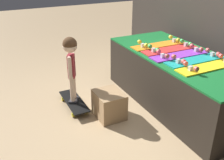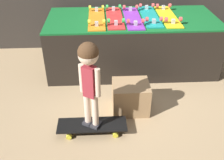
% 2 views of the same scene
% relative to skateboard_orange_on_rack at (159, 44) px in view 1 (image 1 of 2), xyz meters
% --- Properties ---
extents(ground_plane, '(16.00, 16.00, 0.00)m').
position_rel_skateboard_orange_on_rack_xyz_m(ground_plane, '(0.45, -0.54, -0.70)').
color(ground_plane, tan).
extents(display_rack, '(2.13, 0.93, 0.69)m').
position_rel_skateboard_orange_on_rack_xyz_m(display_rack, '(0.45, 0.03, -0.36)').
color(display_rack, black).
rests_on(display_rack, ground_plane).
extents(skateboard_orange_on_rack, '(0.20, 0.79, 0.09)m').
position_rel_skateboard_orange_on_rack_xyz_m(skateboard_orange_on_rack, '(0.00, 0.00, 0.00)').
color(skateboard_orange_on_rack, orange).
rests_on(skateboard_orange_on_rack, display_rack).
extents(skateboard_red_on_rack, '(0.20, 0.79, 0.09)m').
position_rel_skateboard_orange_on_rack_xyz_m(skateboard_red_on_rack, '(0.22, 0.02, 0.00)').
color(skateboard_red_on_rack, red).
rests_on(skateboard_red_on_rack, display_rack).
extents(skateboard_purple_on_rack, '(0.20, 0.79, 0.09)m').
position_rel_skateboard_orange_on_rack_xyz_m(skateboard_purple_on_rack, '(0.45, -0.00, 0.00)').
color(skateboard_purple_on_rack, purple).
rests_on(skateboard_purple_on_rack, display_rack).
extents(skateboard_teal_on_rack, '(0.20, 0.79, 0.09)m').
position_rel_skateboard_orange_on_rack_xyz_m(skateboard_teal_on_rack, '(0.67, 0.05, 0.00)').
color(skateboard_teal_on_rack, teal).
rests_on(skateboard_teal_on_rack, display_rack).
extents(skateboard_yellow_on_rack, '(0.20, 0.79, 0.09)m').
position_rel_skateboard_orange_on_rack_xyz_m(skateboard_yellow_on_rack, '(0.89, 0.03, 0.00)').
color(skateboard_yellow_on_rack, yellow).
rests_on(skateboard_yellow_on_rack, display_rack).
extents(skateboard_on_floor, '(0.66, 0.21, 0.09)m').
position_rel_skateboard_orange_on_rack_xyz_m(skateboard_on_floor, '(-0.07, -1.24, -0.63)').
color(skateboard_on_floor, black).
rests_on(skateboard_on_floor, ground_plane).
extents(child, '(0.19, 0.17, 0.86)m').
position_rel_skateboard_orange_on_rack_xyz_m(child, '(-0.07, -1.24, -0.01)').
color(child, '#2D2D33').
rests_on(child, skateboard_on_floor).
extents(storage_box, '(0.38, 0.32, 0.33)m').
position_rel_skateboard_orange_on_rack_xyz_m(storage_box, '(0.34, -0.92, -0.54)').
color(storage_box, '#A37F56').
rests_on(storage_box, ground_plane).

